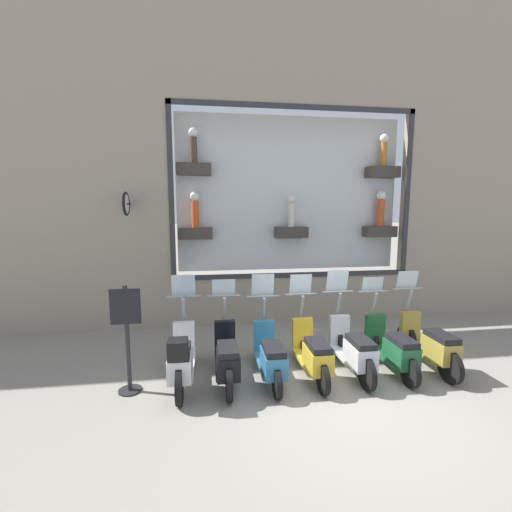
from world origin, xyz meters
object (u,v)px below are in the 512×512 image
(scooter_yellow_3, at_px, (312,353))
(scooter_white_6, at_px, (181,358))
(scooter_green_1, at_px, (392,348))
(scooter_teal_4, at_px, (270,356))
(scooter_olive_0, at_px, (430,344))
(scooter_silver_2, at_px, (353,349))
(scooter_black_5, at_px, (227,357))
(shop_sign_post, at_px, (127,335))

(scooter_yellow_3, bearing_deg, scooter_white_6, 91.32)
(scooter_green_1, xyz_separation_m, scooter_teal_4, (0.00, 2.17, -0.01))
(scooter_olive_0, relative_size, scooter_silver_2, 1.00)
(scooter_silver_2, bearing_deg, scooter_olive_0, -90.01)
(scooter_green_1, height_order, scooter_silver_2, scooter_silver_2)
(scooter_silver_2, bearing_deg, scooter_teal_4, 90.28)
(scooter_teal_4, xyz_separation_m, scooter_white_6, (-0.05, 1.45, 0.07))
(scooter_olive_0, xyz_separation_m, scooter_yellow_3, (-0.01, 2.17, -0.02))
(scooter_green_1, distance_m, scooter_white_6, 3.63)
(scooter_silver_2, bearing_deg, scooter_yellow_3, 90.45)
(scooter_black_5, bearing_deg, scooter_yellow_3, -90.07)
(scooter_yellow_3, xyz_separation_m, scooter_black_5, (0.00, 1.45, 0.01))
(scooter_yellow_3, height_order, scooter_white_6, scooter_white_6)
(scooter_olive_0, distance_m, scooter_green_1, 0.73)
(scooter_olive_0, height_order, scooter_green_1, scooter_olive_0)
(scooter_silver_2, distance_m, scooter_teal_4, 1.45)
(scooter_silver_2, relative_size, scooter_white_6, 1.00)
(scooter_olive_0, bearing_deg, shop_sign_post, 90.82)
(scooter_silver_2, height_order, scooter_teal_4, scooter_silver_2)
(scooter_silver_2, relative_size, scooter_black_5, 1.00)
(scooter_olive_0, relative_size, scooter_green_1, 1.01)
(scooter_yellow_3, xyz_separation_m, scooter_white_6, (-0.05, 2.17, 0.06))
(shop_sign_post, bearing_deg, scooter_teal_4, -88.30)
(scooter_black_5, bearing_deg, scooter_green_1, -90.08)
(scooter_teal_4, bearing_deg, scooter_white_6, 91.93)
(scooter_green_1, bearing_deg, scooter_black_5, 89.92)
(scooter_olive_0, height_order, scooter_black_5, scooter_olive_0)
(scooter_yellow_3, bearing_deg, shop_sign_post, 91.31)
(scooter_olive_0, height_order, scooter_teal_4, scooter_teal_4)
(scooter_teal_4, height_order, scooter_white_6, scooter_white_6)
(scooter_yellow_3, relative_size, shop_sign_post, 1.05)
(scooter_green_1, height_order, scooter_white_6, scooter_white_6)
(scooter_yellow_3, bearing_deg, scooter_olive_0, -89.86)
(shop_sign_post, bearing_deg, scooter_green_1, -89.15)
(scooter_black_5, bearing_deg, scooter_silver_2, -89.90)
(scooter_green_1, distance_m, scooter_silver_2, 0.73)
(scooter_green_1, xyz_separation_m, shop_sign_post, (-0.07, 4.43, 0.50))
(scooter_green_1, relative_size, scooter_teal_4, 1.00)
(scooter_silver_2, height_order, scooter_yellow_3, scooter_silver_2)
(scooter_yellow_3, bearing_deg, scooter_silver_2, -89.55)
(scooter_olive_0, height_order, scooter_white_6, scooter_white_6)
(scooter_silver_2, distance_m, scooter_yellow_3, 0.73)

